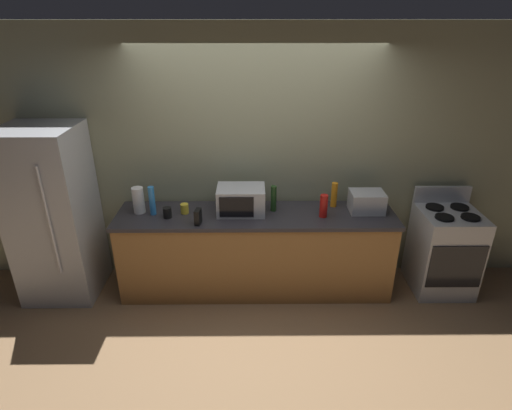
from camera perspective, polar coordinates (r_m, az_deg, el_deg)
ground_plane at (r=4.36m, az=0.05°, el=-14.29°), size 8.00×8.00×0.00m
back_wall at (r=4.42m, az=-0.04°, el=6.36°), size 6.40×0.10×2.70m
counter_run at (r=4.43m, az=0.00°, el=-6.46°), size 2.84×0.64×0.90m
refrigerator at (r=4.67m, az=-26.05°, el=-1.20°), size 0.72×0.73×1.80m
stove_range at (r=4.86m, az=24.40°, el=-5.69°), size 0.60×0.61×1.08m
microwave at (r=4.20m, az=-2.08°, el=0.70°), size 0.48×0.35×0.27m
toaster_oven at (r=4.38m, az=14.97°, el=0.44°), size 0.34×0.26×0.21m
paper_towel_roll at (r=4.35m, az=-15.86°, el=0.64°), size 0.12×0.12×0.27m
cordless_phone at (r=4.02m, az=-7.98°, el=-1.63°), size 0.07×0.12×0.15m
bottle_wine at (r=4.23m, az=2.43°, el=0.90°), size 0.06×0.06×0.27m
bottle_spray_cleaner at (r=4.27m, az=-14.10°, el=0.57°), size 0.06×0.06×0.30m
bottle_hot_sauce at (r=4.16m, az=9.28°, el=-0.13°), size 0.08×0.08×0.23m
bottle_dish_soap at (r=4.40m, az=10.69°, el=1.40°), size 0.06×0.06×0.26m
mug_yellow at (r=4.27m, az=-9.79°, el=-0.49°), size 0.08×0.08×0.10m
mug_black at (r=4.21m, az=-12.10°, el=-1.03°), size 0.08×0.08×0.11m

